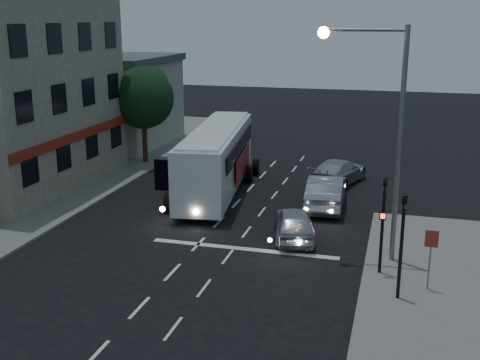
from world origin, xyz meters
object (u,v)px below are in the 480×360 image
(tour_bus, at_px, (217,157))
(car_suv, at_px, (294,223))
(street_tree, at_px, (143,95))
(traffic_signal_main, at_px, (383,214))
(traffic_signal_side, at_px, (402,234))
(car_sedan_b, at_px, (338,172))
(regulatory_sign, at_px, (431,250))
(car_sedan_a, at_px, (326,192))
(streetlight, at_px, (383,118))

(tour_bus, xyz_separation_m, car_suv, (5.44, -6.09, -1.23))
(car_suv, xyz_separation_m, street_tree, (-12.00, 11.22, 3.79))
(traffic_signal_main, relative_size, street_tree, 0.66)
(tour_bus, relative_size, traffic_signal_side, 2.91)
(car_suv, bearing_deg, street_tree, -56.62)
(car_sedan_b, height_order, regulatory_sign, regulatory_sign)
(car_suv, distance_m, traffic_signal_side, 6.94)
(traffic_signal_side, bearing_deg, street_tree, 135.50)
(car_sedan_a, distance_m, street_tree, 14.74)
(car_suv, relative_size, car_sedan_b, 0.83)
(car_sedan_a, distance_m, car_sedan_b, 4.62)
(car_suv, bearing_deg, traffic_signal_main, 127.99)
(car_sedan_b, xyz_separation_m, street_tree, (-12.87, 1.81, 3.77))
(traffic_signal_main, height_order, regulatory_sign, traffic_signal_main)
(traffic_signal_side, relative_size, street_tree, 0.66)
(tour_bus, relative_size, car_sedan_b, 2.38)
(street_tree, bearing_deg, traffic_signal_side, -44.50)
(street_tree, bearing_deg, regulatory_sign, -41.08)
(tour_bus, relative_size, traffic_signal_main, 2.91)
(traffic_signal_side, xyz_separation_m, regulatory_sign, (1.00, 0.96, -0.82))
(car_suv, relative_size, traffic_signal_main, 1.01)
(car_sedan_a, bearing_deg, car_suv, 77.98)
(streetlight, bearing_deg, car_suv, 155.73)
(streetlight, bearing_deg, car_sedan_a, 113.62)
(car_suv, xyz_separation_m, traffic_signal_main, (3.80, -3.02, 1.71))
(tour_bus, xyz_separation_m, car_sedan_b, (6.30, 3.32, -1.21))
(car_sedan_a, distance_m, streetlight, 8.53)
(traffic_signal_main, bearing_deg, car_sedan_a, 111.33)
(car_sedan_b, distance_m, streetlight, 12.39)
(car_sedan_a, relative_size, traffic_signal_main, 1.23)
(car_sedan_b, xyz_separation_m, streetlight, (2.69, -11.01, 5.01))
(tour_bus, bearing_deg, street_tree, 134.35)
(car_sedan_b, height_order, street_tree, street_tree)
(car_suv, bearing_deg, car_sedan_b, -108.79)
(car_sedan_b, distance_m, regulatory_sign, 14.25)
(car_sedan_a, relative_size, street_tree, 0.81)
(car_sedan_b, xyz_separation_m, traffic_signal_main, (2.94, -12.43, 1.69))
(car_sedan_a, bearing_deg, car_sedan_b, -94.52)
(streetlight, distance_m, street_tree, 20.19)
(streetlight, bearing_deg, regulatory_sign, -51.25)
(car_suv, bearing_deg, regulatory_sign, 130.20)
(car_suv, xyz_separation_m, car_sedan_b, (0.86, 9.41, 0.02))
(car_sedan_a, xyz_separation_m, traffic_signal_main, (3.05, -7.82, 1.59))
(traffic_signal_side, distance_m, street_tree, 23.24)
(car_sedan_a, relative_size, regulatory_sign, 2.28)
(car_suv, height_order, traffic_signal_main, traffic_signal_main)
(regulatory_sign, xyz_separation_m, street_tree, (-17.51, 15.26, 2.90))
(tour_bus, bearing_deg, car_sedan_b, 20.17)
(car_sedan_b, relative_size, regulatory_sign, 2.28)
(tour_bus, distance_m, traffic_signal_side, 14.90)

